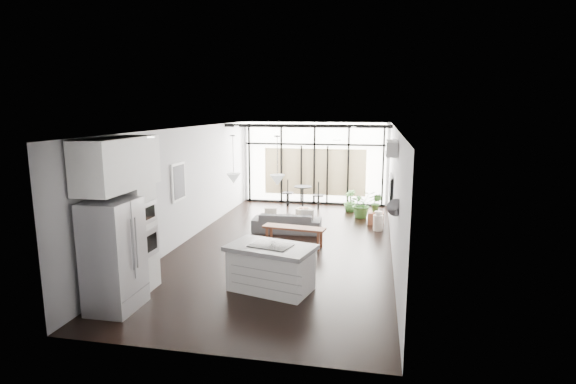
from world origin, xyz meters
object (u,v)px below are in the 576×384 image
at_px(sofa, 287,219).
at_px(milk_can, 378,221).
at_px(console_bench, 294,237).
at_px(fridge, 114,255).
at_px(island, 271,268).
at_px(tv, 391,188).
at_px(pouf, 304,215).

height_order(sofa, milk_can, sofa).
xyz_separation_m(sofa, console_bench, (0.42, -1.20, -0.11)).
bearing_deg(fridge, milk_can, 53.75).
distance_m(island, tv, 4.39).
height_order(console_bench, milk_can, milk_can).
relative_size(console_bench, pouf, 3.03).
distance_m(fridge, pouf, 6.67).
xyz_separation_m(console_bench, milk_can, (1.97, 1.84, 0.02)).
distance_m(fridge, console_bench, 4.55).
distance_m(island, sofa, 3.89).
bearing_deg(pouf, fridge, -108.33).
height_order(fridge, pouf, fridge).
relative_size(fridge, pouf, 3.70).
xyz_separation_m(fridge, milk_can, (4.21, 5.74, -0.65)).
relative_size(pouf, tv, 0.45).
bearing_deg(island, milk_can, 81.48).
relative_size(island, console_bench, 1.02).
bearing_deg(milk_can, island, -112.92).
bearing_deg(console_bench, fridge, -112.39).
relative_size(sofa, console_bench, 1.21).
distance_m(milk_can, tv, 1.33).
distance_m(sofa, tv, 2.83).
xyz_separation_m(pouf, tv, (2.40, -1.34, 1.10)).
relative_size(island, sofa, 0.84).
distance_m(console_bench, milk_can, 2.69).
bearing_deg(milk_can, fridge, -126.25).
bearing_deg(tv, milk_can, 109.32).
relative_size(milk_can, tv, 0.48).
bearing_deg(island, tv, 73.98).
bearing_deg(pouf, tv, -29.26).
distance_m(fridge, milk_can, 7.14).
height_order(sofa, pouf, sofa).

